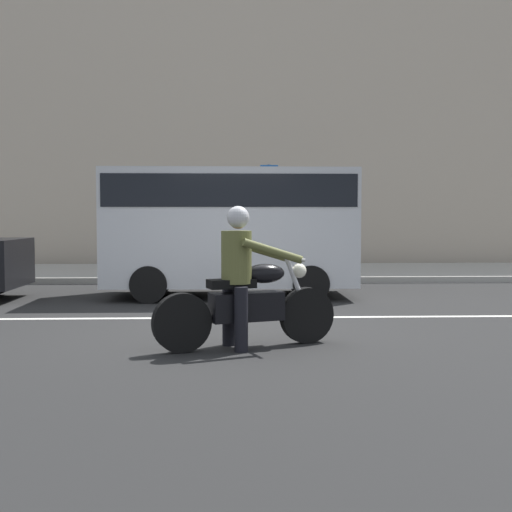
{
  "coord_description": "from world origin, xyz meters",
  "views": [
    {
      "loc": [
        -0.05,
        -8.76,
        1.48
      ],
      "look_at": [
        0.27,
        -0.41,
        0.98
      ],
      "focal_mm": 46.96,
      "sensor_mm": 36.0,
      "label": 1
    }
  ],
  "objects_px": {
    "motorcycle_with_rider_olive": "(245,290)",
    "pedestrian_bystander": "(182,229)",
    "street_sign_post": "(269,206)",
    "parked_van_silver": "(230,224)"
  },
  "relations": [
    {
      "from": "parked_van_silver",
      "to": "pedestrian_bystander",
      "type": "distance_m",
      "value": 4.15
    },
    {
      "from": "street_sign_post",
      "to": "motorcycle_with_rider_olive",
      "type": "bearing_deg",
      "value": -94.99
    },
    {
      "from": "motorcycle_with_rider_olive",
      "to": "street_sign_post",
      "type": "distance_m",
      "value": 9.12
    },
    {
      "from": "motorcycle_with_rider_olive",
      "to": "pedestrian_bystander",
      "type": "relative_size",
      "value": 1.17
    },
    {
      "from": "street_sign_post",
      "to": "pedestrian_bystander",
      "type": "relative_size",
      "value": 1.48
    },
    {
      "from": "motorcycle_with_rider_olive",
      "to": "parked_van_silver",
      "type": "bearing_deg",
      "value": 92.07
    },
    {
      "from": "pedestrian_bystander",
      "to": "street_sign_post",
      "type": "bearing_deg",
      "value": 6.63
    },
    {
      "from": "motorcycle_with_rider_olive",
      "to": "parked_van_silver",
      "type": "relative_size",
      "value": 0.46
    },
    {
      "from": "parked_van_silver",
      "to": "pedestrian_bystander",
      "type": "height_order",
      "value": "parked_van_silver"
    },
    {
      "from": "street_sign_post",
      "to": "pedestrian_bystander",
      "type": "bearing_deg",
      "value": -173.37
    }
  ]
}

